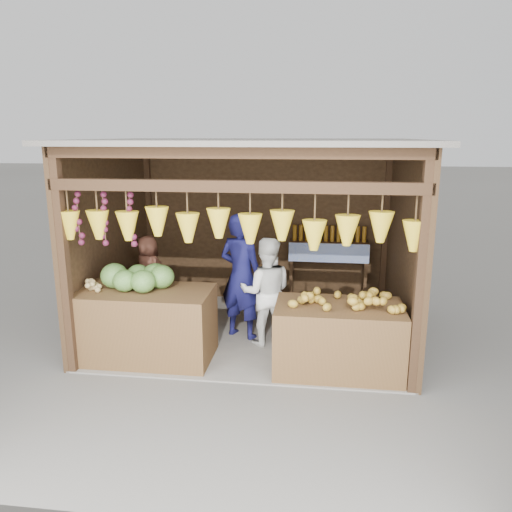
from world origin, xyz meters
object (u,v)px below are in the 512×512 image
Objects in this scene: counter_right at (338,339)px; man_standing at (241,276)px; vendor_seated at (149,272)px; counter_left at (144,325)px; woman_standing at (266,292)px.

man_standing is (-1.28, 0.88, 0.46)m from counter_right.
man_standing is 1.64× the size of vendor_seated.
vendor_seated is at bearing 11.54° from man_standing.
counter_left is 2.36m from counter_right.
counter_right is at bearing -167.33° from vendor_seated.
woman_standing reaches higher than vendor_seated.
vendor_seated reaches higher than counter_right.
counter_right is at bearing 137.22° from woman_standing.
counter_left is 1.16× the size of woman_standing.
man_standing is 1.43m from vendor_seated.
vendor_seated is at bearing 156.24° from counter_right.
counter_left reaches higher than counter_right.
woman_standing is (-0.92, 0.69, 0.31)m from counter_right.
man_standing is 1.20× the size of woman_standing.
woman_standing is (0.36, -0.19, -0.15)m from man_standing.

